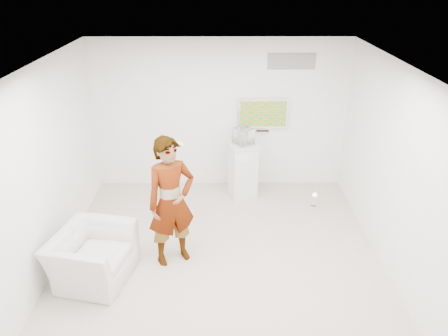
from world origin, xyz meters
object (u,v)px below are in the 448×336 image
at_px(floor_uplight, 314,201).
at_px(tv, 263,113).
at_px(pedestal, 243,170).
at_px(armchair, 92,256).
at_px(person, 171,202).

bearing_deg(floor_uplight, tv, 132.99).
xyz_separation_m(tv, pedestal, (-0.40, -0.47, -1.00)).
bearing_deg(armchair, tv, -28.83).
bearing_deg(person, pedestal, 32.97).
height_order(tv, armchair, tv).
bearing_deg(floor_uplight, person, -147.76).
distance_m(tv, pedestal, 1.18).
bearing_deg(armchair, floor_uplight, -48.05).
relative_size(person, pedestal, 1.85).
xyz_separation_m(pedestal, floor_uplight, (1.34, -0.53, -0.40)).
bearing_deg(floor_uplight, armchair, -150.96).
xyz_separation_m(tv, person, (-1.56, -2.57, -0.53)).
bearing_deg(tv, armchair, -131.73).
relative_size(armchair, pedestal, 1.04).
height_order(person, pedestal, person).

